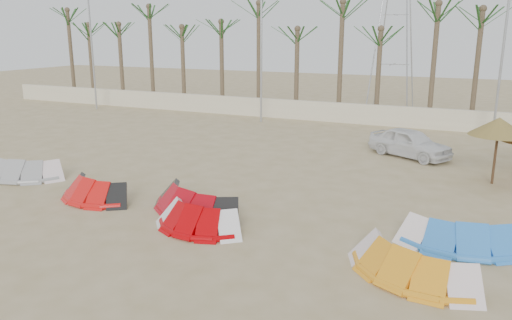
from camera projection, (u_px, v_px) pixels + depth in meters
The scene contains 15 objects.
ground at pixel (162, 259), 13.16m from camera, with size 120.00×120.00×0.00m, color tan.
boundary_wall at pixel (358, 114), 32.39m from camera, with size 60.00×0.30×1.30m, color beige.
palm_line at pixel (378, 22), 32.00m from camera, with size 52.00×4.00×7.70m.
lamp_a at pixel (91, 32), 37.35m from camera, with size 1.25×0.14×11.00m.
lamp_b at pixel (262, 33), 31.74m from camera, with size 1.25×0.14×11.00m.
lamp_c at pixel (506, 33), 26.12m from camera, with size 1.25×0.14×11.00m.
pylon at pixel (389, 112), 37.44m from camera, with size 3.00×3.00×14.00m, color #A5A8AD, non-canonical shape.
kite_grey at pixel (28, 167), 20.53m from camera, with size 3.70×2.25×0.90m.
kite_red_left at pixel (99, 187), 17.86m from camera, with size 3.24×1.91×0.90m.
kite_red_mid at pixel (199, 198), 16.74m from camera, with size 4.00×2.48×0.90m.
kite_red_right at pixel (202, 215), 15.16m from camera, with size 3.04×1.73×0.90m.
kite_orange at pixel (412, 258), 12.27m from camera, with size 3.85×2.68×0.90m.
kite_blue at pixel (469, 230), 13.99m from camera, with size 3.88×2.15×0.90m.
parasol_mid at pixel (499, 127), 19.14m from camera, with size 2.22×2.22×2.65m.
car at pixel (410, 143), 23.75m from camera, with size 1.63×4.04×1.38m, color silver.
Camera 1 is at (7.27, -9.97, 5.82)m, focal length 35.00 mm.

